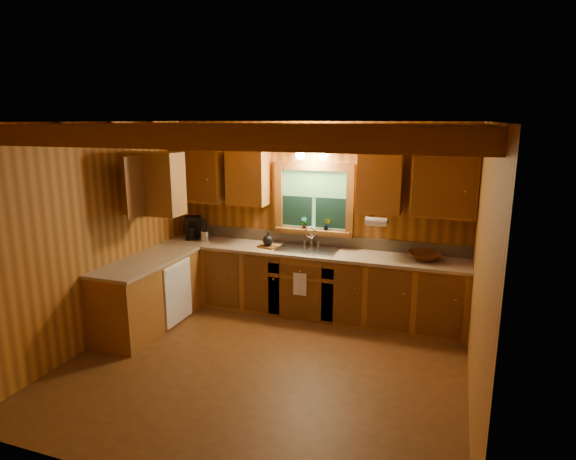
{
  "coord_description": "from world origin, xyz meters",
  "views": [
    {
      "loc": [
        1.84,
        -4.41,
        2.62
      ],
      "look_at": [
        0.0,
        0.8,
        1.35
      ],
      "focal_mm": 30.02,
      "sensor_mm": 36.0,
      "label": 1
    }
  ],
  "objects_px": {
    "coffee_maker": "(193,227)",
    "wicker_basket": "(425,256)",
    "sink": "(308,253)",
    "cutting_board": "(268,247)"
  },
  "relations": [
    {
      "from": "coffee_maker",
      "to": "sink",
      "type": "bearing_deg",
      "value": -26.63
    },
    {
      "from": "sink",
      "to": "coffee_maker",
      "type": "xyz_separation_m",
      "value": [
        -1.79,
        0.05,
        0.21
      ]
    },
    {
      "from": "coffee_maker",
      "to": "wicker_basket",
      "type": "bearing_deg",
      "value": -25.42
    },
    {
      "from": "coffee_maker",
      "to": "cutting_board",
      "type": "bearing_deg",
      "value": -30.01
    },
    {
      "from": "sink",
      "to": "cutting_board",
      "type": "xyz_separation_m",
      "value": [
        -0.56,
        -0.06,
        0.06
      ]
    },
    {
      "from": "wicker_basket",
      "to": "cutting_board",
      "type": "bearing_deg",
      "value": -177.82
    },
    {
      "from": "wicker_basket",
      "to": "sink",
      "type": "bearing_deg",
      "value": -179.11
    },
    {
      "from": "coffee_maker",
      "to": "wicker_basket",
      "type": "relative_size",
      "value": 0.85
    },
    {
      "from": "sink",
      "to": "coffee_maker",
      "type": "relative_size",
      "value": 2.43
    },
    {
      "from": "cutting_board",
      "to": "coffee_maker",
      "type": "bearing_deg",
      "value": -168.86
    }
  ]
}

